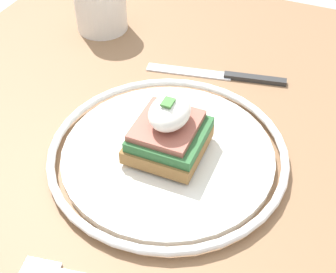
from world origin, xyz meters
name	(u,v)px	position (x,y,z in m)	size (l,w,h in m)	color
dining_table	(198,207)	(0.00, 0.00, 0.61)	(0.84, 0.89, 0.73)	#846042
plate	(168,153)	(-0.03, 0.03, 0.74)	(0.29, 0.29, 0.02)	silver
sandwich	(169,131)	(-0.03, 0.03, 0.77)	(0.12, 0.08, 0.07)	olive
knife	(227,76)	(0.15, 0.02, 0.73)	(0.05, 0.20, 0.01)	#2D2D2D
cup	(100,3)	(0.20, 0.25, 0.78)	(0.08, 0.08, 0.09)	white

